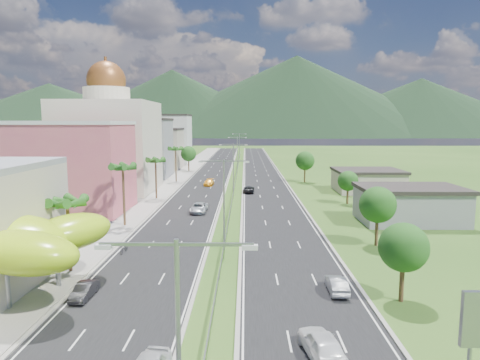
{
  "coord_description": "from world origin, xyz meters",
  "views": [
    {
      "loc": [
        2.55,
        -40.33,
        15.26
      ],
      "look_at": [
        1.78,
        21.52,
        7.0
      ],
      "focal_mm": 32.0,
      "sensor_mm": 36.0,
      "label": 1
    }
  ],
  "objects": [
    {
      "name": "ground",
      "position": [
        0.0,
        0.0,
        0.0
      ],
      "size": [
        500.0,
        500.0,
        0.0
      ],
      "primitive_type": "plane",
      "color": "#2D5119",
      "rests_on": "ground"
    },
    {
      "name": "road_left",
      "position": [
        -7.5,
        90.0,
        0.02
      ],
      "size": [
        11.0,
        260.0,
        0.04
      ],
      "primitive_type": "cube",
      "color": "black",
      "rests_on": "ground"
    },
    {
      "name": "road_right",
      "position": [
        7.5,
        90.0,
        0.02
      ],
      "size": [
        11.0,
        260.0,
        0.04
      ],
      "primitive_type": "cube",
      "color": "black",
      "rests_on": "ground"
    },
    {
      "name": "sidewalk_left",
      "position": [
        -17.0,
        90.0,
        0.06
      ],
      "size": [
        7.0,
        260.0,
        0.12
      ],
      "primitive_type": "cube",
      "color": "gray",
      "rests_on": "ground"
    },
    {
      "name": "median_guardrail",
      "position": [
        0.0,
        71.99,
        0.62
      ],
      "size": [
        0.1,
        216.06,
        0.76
      ],
      "color": "gray",
      "rests_on": "ground"
    },
    {
      "name": "streetlight_median_a",
      "position": [
        0.0,
        -25.0,
        6.75
      ],
      "size": [
        6.04,
        0.25,
        11.0
      ],
      "color": "gray",
      "rests_on": "ground"
    },
    {
      "name": "streetlight_median_b",
      "position": [
        0.0,
        10.0,
        6.75
      ],
      "size": [
        6.04,
        0.25,
        11.0
      ],
      "color": "gray",
      "rests_on": "ground"
    },
    {
      "name": "streetlight_median_c",
      "position": [
        0.0,
        50.0,
        6.75
      ],
      "size": [
        6.04,
        0.25,
        11.0
      ],
      "color": "gray",
      "rests_on": "ground"
    },
    {
      "name": "streetlight_median_d",
      "position": [
        0.0,
        95.0,
        6.75
      ],
      "size": [
        6.04,
        0.25,
        11.0
      ],
      "color": "gray",
      "rests_on": "ground"
    },
    {
      "name": "streetlight_median_e",
      "position": [
        0.0,
        140.0,
        6.75
      ],
      "size": [
        6.04,
        0.25,
        11.0
      ],
      "color": "gray",
      "rests_on": "ground"
    },
    {
      "name": "pink_shophouse",
      "position": [
        -28.0,
        32.0,
        7.5
      ],
      "size": [
        20.0,
        15.0,
        15.0
      ],
      "primitive_type": "cube",
      "color": "#CC536B",
      "rests_on": "ground"
    },
    {
      "name": "domed_building",
      "position": [
        -28.0,
        55.0,
        11.35
      ],
      "size": [
        20.0,
        20.0,
        28.7
      ],
      "color": "beige",
      "rests_on": "ground"
    },
    {
      "name": "midrise_grey",
      "position": [
        -27.0,
        80.0,
        8.0
      ],
      "size": [
        16.0,
        15.0,
        16.0
      ],
      "primitive_type": "cube",
      "color": "gray",
      "rests_on": "ground"
    },
    {
      "name": "midrise_beige",
      "position": [
        -27.0,
        102.0,
        6.5
      ],
      "size": [
        16.0,
        15.0,
        13.0
      ],
      "primitive_type": "cube",
      "color": "#B9AB98",
      "rests_on": "ground"
    },
    {
      "name": "midrise_white",
      "position": [
        -27.0,
        125.0,
        9.0
      ],
      "size": [
        16.0,
        15.0,
        18.0
      ],
      "primitive_type": "cube",
      "color": "silver",
      "rests_on": "ground"
    },
    {
      "name": "shed_near",
      "position": [
        28.0,
        25.0,
        2.5
      ],
      "size": [
        15.0,
        10.0,
        5.0
      ],
      "primitive_type": "cube",
      "color": "gray",
      "rests_on": "ground"
    },
    {
      "name": "shed_far",
      "position": [
        30.0,
        55.0,
        2.2
      ],
      "size": [
        14.0,
        12.0,
        4.4
      ],
      "primitive_type": "cube",
      "color": "#B9AB98",
      "rests_on": "ground"
    },
    {
      "name": "palm_tree_b",
      "position": [
        -15.5,
        2.0,
        7.06
      ],
      "size": [
        3.6,
        3.6,
        8.1
      ],
      "color": "#47301C",
      "rests_on": "ground"
    },
    {
      "name": "palm_tree_c",
      "position": [
        -15.5,
        22.0,
        8.5
      ],
      "size": [
        3.6,
        3.6,
        9.6
      ],
      "color": "#47301C",
      "rests_on": "ground"
    },
    {
      "name": "palm_tree_d",
      "position": [
        -15.5,
        45.0,
        7.54
      ],
      "size": [
        3.6,
        3.6,
        8.6
      ],
      "color": "#47301C",
      "rests_on": "ground"
    },
    {
      "name": "palm_tree_e",
      "position": [
        -15.5,
        70.0,
        8.31
      ],
      "size": [
        3.6,
        3.6,
        9.4
      ],
      "color": "#47301C",
      "rests_on": "ground"
    },
    {
      "name": "leafy_tree_lfar",
      "position": [
        -15.5,
        95.0,
        5.58
      ],
      "size": [
        4.9,
        4.9,
        8.05
      ],
      "color": "#47301C",
      "rests_on": "ground"
    },
    {
      "name": "leafy_tree_ra",
      "position": [
        16.0,
        -5.0,
        4.78
      ],
      "size": [
        4.2,
        4.2,
        6.9
      ],
      "color": "#47301C",
      "rests_on": "ground"
    },
    {
      "name": "leafy_tree_rb",
      "position": [
        19.0,
        12.0,
        5.18
      ],
      "size": [
        4.55,
        4.55,
        7.47
      ],
      "color": "#47301C",
      "rests_on": "ground"
    },
    {
      "name": "leafy_tree_rc",
      "position": [
        22.0,
        40.0,
        4.37
      ],
      "size": [
        3.85,
        3.85,
        6.33
      ],
      "color": "#47301C",
      "rests_on": "ground"
    },
    {
      "name": "leafy_tree_rd",
      "position": [
        18.0,
        70.0,
        5.58
      ],
      "size": [
        4.9,
        4.9,
        8.05
      ],
      "color": "#47301C",
      "rests_on": "ground"
    },
    {
      "name": "mountain_ridge",
      "position": [
        60.0,
        450.0,
        0.0
      ],
      "size": [
        860.0,
        140.0,
        90.0
      ],
      "primitive_type": null,
      "color": "black",
      "rests_on": "ground"
    },
    {
      "name": "car_dark_left",
      "position": [
        -11.56,
        -4.69,
        0.69
      ],
      "size": [
        1.47,
        4.0,
        1.31
      ],
      "primitive_type": "imported",
      "rotation": [
        0.0,
        0.0,
        -0.02
      ],
      "color": "black",
      "rests_on": "road_left"
    },
    {
      "name": "car_silver_mid_left",
      "position": [
        -5.39,
        31.5,
        0.85
      ],
      "size": [
        2.94,
        5.93,
        1.62
      ],
      "primitive_type": "imported",
      "rotation": [
        0.0,
        0.0,
        -0.04
      ],
      "color": "#B0B4B8",
      "rests_on": "road_left"
    },
    {
      "name": "car_yellow_far_left",
      "position": [
        -6.36,
        63.27,
        0.8
      ],
      "size": [
        2.41,
        5.33,
        1.52
      ],
      "primitive_type": "imported",
      "rotation": [
        0.0,
        0.0,
        -0.06
      ],
      "color": "orange",
      "rests_on": "road_left"
    },
    {
      "name": "car_white_near_right",
      "position": [
        7.57,
        -14.06,
        0.93
      ],
      "size": [
        2.93,
        5.52,
        1.79
      ],
      "primitive_type": "imported",
      "rotation": [
        0.0,
        0.0,
        3.3
      ],
      "color": "white",
      "rests_on": "road_right"
    },
    {
      "name": "car_silver_right",
      "position": [
        10.85,
        -3.11,
        0.77
      ],
      "size": [
        1.6,
        4.44,
        1.46
      ],
      "primitive_type": "imported",
      "rotation": [
        0.0,
        0.0,
        3.13
      ],
      "color": "#9A9CA1",
      "rests_on": "road_right"
    },
    {
      "name": "car_dark_far_right",
      "position": [
        3.31,
        52.72,
        0.76
      ],
      "size": [
        2.61,
        5.26,
        1.43
      ],
      "primitive_type": "imported",
      "rotation": [
        0.0,
        0.0,
        3.1
      ],
      "color": "black",
      "rests_on": "road_right"
    },
    {
      "name": "motorcycle",
      "position": [
        -11.79,
        8.42,
        0.7
      ],
      "size": [
        0.9,
        2.12,
        1.32
      ],
      "primitive_type": "imported",
      "rotation": [
        0.0,
        0.0,
        -0.14
      ],
      "color": "black",
      "rests_on": "road_left"
    }
  ]
}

